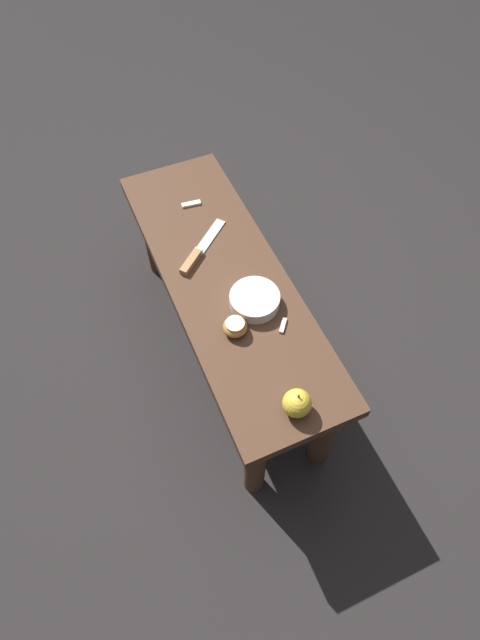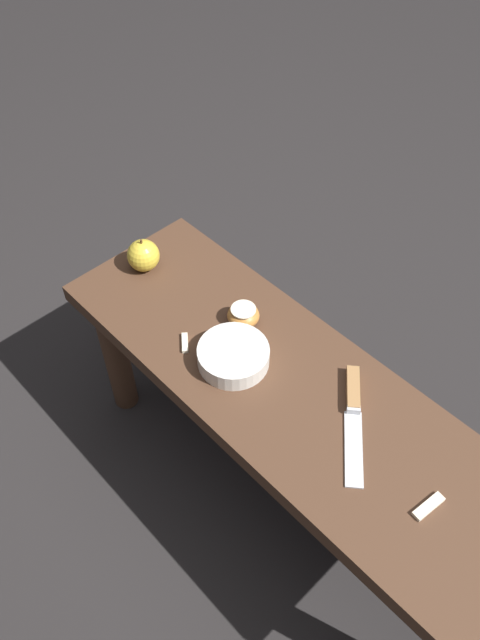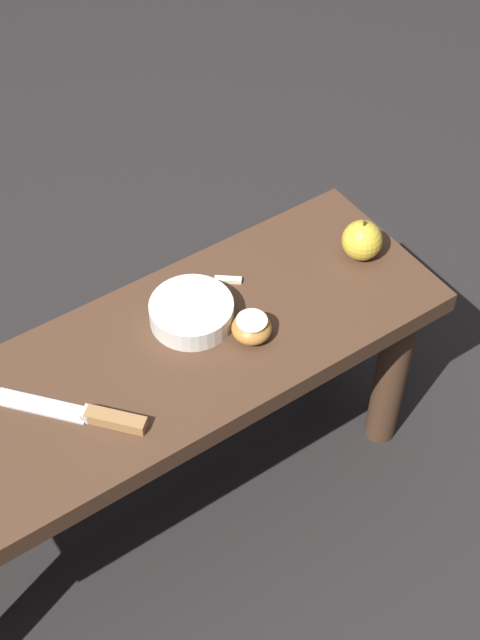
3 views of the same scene
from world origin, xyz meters
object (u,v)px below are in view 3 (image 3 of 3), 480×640
Objects in this scene: knife at (93,416)px; apple_whole at (361,240)px; apple_cut at (252,328)px; bowl at (192,312)px; wooden_bench at (144,399)px.

apple_whole is at bearing -125.60° from knife.
apple_cut is 0.47× the size of bowl.
apple_cut is at bearing -130.62° from knife.
apple_whole is (0.46, 0.00, 0.12)m from wooden_bench.
apple_cut is at bearing -169.61° from apple_whole.
knife is 1.44× the size of bowl.
wooden_bench is 13.03× the size of apple_whole.
wooden_bench is 15.92× the size of apple_cut.
wooden_bench is 7.52× the size of bowl.
apple_whole is 0.28m from apple_cut.
bowl is at bearing 125.67° from apple_cut.
bowl is at bearing -110.29° from knife.
bowl is at bearing 17.23° from wooden_bench.
apple_cut is at bearing -14.52° from wooden_bench.
apple_whole reaches higher than wooden_bench.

